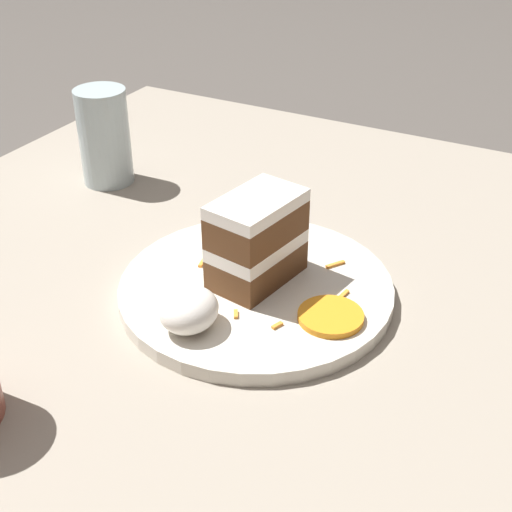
% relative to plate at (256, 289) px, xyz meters
% --- Properties ---
extents(ground_plane, '(6.00, 6.00, 0.00)m').
position_rel_plate_xyz_m(ground_plane, '(-0.01, -0.03, -0.04)').
color(ground_plane, '#4C4742').
rests_on(ground_plane, ground).
extents(dining_table, '(0.98, 0.93, 0.04)m').
position_rel_plate_xyz_m(dining_table, '(-0.01, -0.03, -0.03)').
color(dining_table, gray).
rests_on(dining_table, ground).
extents(plate, '(0.28, 0.28, 0.02)m').
position_rel_plate_xyz_m(plate, '(0.00, 0.00, 0.00)').
color(plate, silver).
rests_on(plate, dining_table).
extents(cake_slice, '(0.11, 0.08, 0.09)m').
position_rel_plate_xyz_m(cake_slice, '(-0.01, -0.00, 0.05)').
color(cake_slice, brown).
rests_on(cake_slice, plate).
extents(cream_dollop, '(0.06, 0.05, 0.04)m').
position_rel_plate_xyz_m(cream_dollop, '(0.09, -0.02, 0.03)').
color(cream_dollop, white).
rests_on(cream_dollop, plate).
extents(orange_garnish, '(0.06, 0.06, 0.01)m').
position_rel_plate_xyz_m(orange_garnish, '(0.02, 0.09, 0.01)').
color(orange_garnish, orange).
rests_on(orange_garnish, plate).
extents(carrot_shreds_scatter, '(0.15, 0.16, 0.00)m').
position_rel_plate_xyz_m(carrot_shreds_scatter, '(-0.02, 0.02, 0.01)').
color(carrot_shreds_scatter, orange).
rests_on(carrot_shreds_scatter, plate).
extents(drinking_glass, '(0.07, 0.07, 0.13)m').
position_rel_plate_xyz_m(drinking_glass, '(-0.15, -0.31, 0.05)').
color(drinking_glass, silver).
rests_on(drinking_glass, dining_table).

